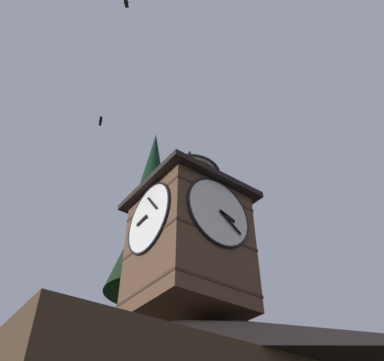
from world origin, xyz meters
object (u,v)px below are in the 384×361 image
at_px(flying_bird_low, 126,2).
at_px(pine_tree_behind, 139,348).
at_px(flying_bird_high, 101,121).
at_px(clock_tower, 189,233).

bearing_deg(flying_bird_low, pine_tree_behind, -130.78).
distance_m(pine_tree_behind, flying_bird_high, 11.22).
xyz_separation_m(flying_bird_high, flying_bird_low, (1.74, 5.39, 1.93)).
xyz_separation_m(clock_tower, flying_bird_low, (4.99, 2.01, 9.21)).
relative_size(flying_bird_high, flying_bird_low, 1.27).
xyz_separation_m(pine_tree_behind, flying_bird_low, (5.90, 6.85, 12.24)).
bearing_deg(flying_bird_low, flying_bird_high, -107.88).
xyz_separation_m(pine_tree_behind, flying_bird_high, (4.17, 1.45, 10.32)).
height_order(clock_tower, pine_tree_behind, pine_tree_behind).
bearing_deg(pine_tree_behind, flying_bird_low, 49.22).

